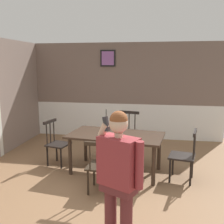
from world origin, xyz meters
TOP-DOWN VIEW (x-y plane):
  - ground_plane at (0.00, 0.00)m, footprint 7.11×7.11m
  - room_back_partition at (-0.00, 3.23)m, footprint 5.32×0.17m
  - dining_table at (0.11, 0.75)m, footprint 1.89×1.17m
  - chair_near_window at (1.38, 0.57)m, footprint 0.52×0.52m
  - chair_by_doorway at (-1.15, 0.92)m, footprint 0.49×0.49m
  - chair_at_table_head at (0.00, -0.10)m, footprint 0.46×0.46m
  - chair_opposite_corner at (0.23, 1.60)m, footprint 0.54×0.54m
  - person_figure at (0.48, -1.34)m, footprint 0.55×0.40m

SIDE VIEW (x-z plane):
  - ground_plane at x=0.00m, z-range 0.00..0.00m
  - chair_at_table_head at x=0.00m, z-range 0.00..0.90m
  - chair_by_doorway at x=-1.15m, z-range -0.01..0.93m
  - chair_near_window at x=1.38m, z-range 0.00..0.94m
  - chair_opposite_corner at x=0.23m, z-range -0.03..1.00m
  - dining_table at x=0.11m, z-range 0.29..1.05m
  - person_figure at x=0.48m, z-range 0.11..1.71m
  - room_back_partition at x=0.00m, z-range -0.05..2.61m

